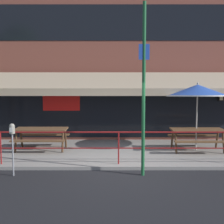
% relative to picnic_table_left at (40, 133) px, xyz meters
% --- Properties ---
extents(ground_plane, '(120.00, 120.00, 0.00)m').
position_rel_picnic_table_left_xyz_m(ground_plane, '(2.67, -2.12, -0.71)').
color(ground_plane, black).
extents(patio_deck, '(15.00, 4.00, 0.10)m').
position_rel_picnic_table_left_xyz_m(patio_deck, '(2.67, -0.12, -0.66)').
color(patio_deck, gray).
rests_on(patio_deck, ground).
extents(restaurant_building, '(15.00, 1.60, 6.88)m').
position_rel_picnic_table_left_xyz_m(restaurant_building, '(2.67, 2.10, 2.71)').
color(restaurant_building, brown).
rests_on(restaurant_building, ground).
extents(patio_railing, '(13.84, 0.04, 0.97)m').
position_rel_picnic_table_left_xyz_m(patio_railing, '(2.67, -1.82, 0.09)').
color(patio_railing, maroon).
rests_on(patio_railing, patio_deck).
extents(picnic_table_left, '(1.80, 1.42, 0.76)m').
position_rel_picnic_table_left_xyz_m(picnic_table_left, '(0.00, 0.00, 0.00)').
color(picnic_table_left, brown).
rests_on(picnic_table_left, patio_deck).
extents(picnic_table_centre, '(1.80, 1.42, 0.76)m').
position_rel_picnic_table_left_xyz_m(picnic_table_centre, '(5.43, -0.14, 0.00)').
color(picnic_table_centre, brown).
rests_on(picnic_table_centre, patio_deck).
extents(patio_umbrella_centre, '(2.14, 2.14, 2.38)m').
position_rel_picnic_table_left_xyz_m(patio_umbrella_centre, '(5.43, -0.01, 1.47)').
color(patio_umbrella_centre, '#B7B2A8').
rests_on(patio_umbrella_centre, patio_deck).
extents(parking_meter_near, '(0.15, 0.16, 1.42)m').
position_rel_picnic_table_left_xyz_m(parking_meter_near, '(-0.17, -2.63, 0.44)').
color(parking_meter_near, gray).
rests_on(parking_meter_near, ground).
extents(street_sign_pole, '(0.28, 0.09, 4.57)m').
position_rel_picnic_table_left_xyz_m(street_sign_pole, '(3.31, -2.57, 1.64)').
color(street_sign_pole, '#1E6033').
rests_on(street_sign_pole, ground).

